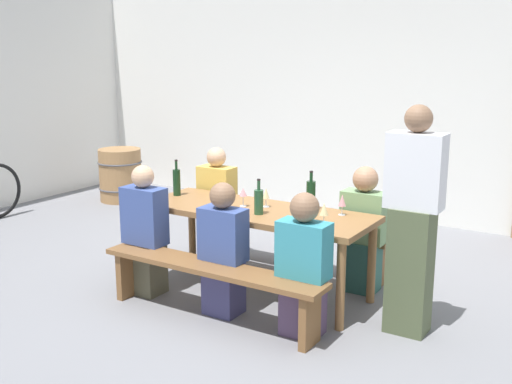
{
  "coord_description": "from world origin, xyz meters",
  "views": [
    {
      "loc": [
        2.71,
        -4.34,
        2.07
      ],
      "look_at": [
        0.0,
        0.0,
        0.9
      ],
      "focal_mm": 43.38,
      "sensor_mm": 36.0,
      "label": 1
    }
  ],
  "objects": [
    {
      "name": "wine_glass_2",
      "position": [
        0.69,
        -0.1,
        0.86
      ],
      "size": [
        0.07,
        0.07,
        0.16
      ],
      "color": "silver",
      "rests_on": "tasting_table"
    },
    {
      "name": "wine_barrel",
      "position": [
        -3.42,
        1.88,
        0.37
      ],
      "size": [
        0.62,
        0.62,
        0.73
      ],
      "color": "#9E7247",
      "rests_on": "ground"
    },
    {
      "name": "wine_bottle_1",
      "position": [
        -0.9,
        0.04,
        0.88
      ],
      "size": [
        0.07,
        0.07,
        0.34
      ],
      "color": "#143319",
      "rests_on": "tasting_table"
    },
    {
      "name": "seated_guest_far_1",
      "position": [
        0.77,
        0.52,
        0.54
      ],
      "size": [
        0.38,
        0.24,
        1.12
      ],
      "rotation": [
        0.0,
        0.0,
        -1.57
      ],
      "color": "#2A5950",
      "rests_on": "ground"
    },
    {
      "name": "bench_far",
      "position": [
        0.0,
        0.67,
        0.35
      ],
      "size": [
        1.95,
        0.3,
        0.45
      ],
      "color": "brown",
      "rests_on": "ground"
    },
    {
      "name": "bench_near",
      "position": [
        0.0,
        -0.67,
        0.35
      ],
      "size": [
        1.95,
        0.3,
        0.45
      ],
      "color": "brown",
      "rests_on": "ground"
    },
    {
      "name": "ground_plane",
      "position": [
        0.0,
        0.0,
        0.0
      ],
      "size": [
        24.0,
        24.0,
        0.0
      ],
      "primitive_type": "plane",
      "color": "slate"
    },
    {
      "name": "back_wall",
      "position": [
        0.0,
        3.05,
        1.6
      ],
      "size": [
        14.0,
        0.2,
        3.2
      ],
      "primitive_type": "cube",
      "color": "silver",
      "rests_on": "ground"
    },
    {
      "name": "wine_glass_1",
      "position": [
        0.7,
        0.21,
        0.87
      ],
      "size": [
        0.06,
        0.06,
        0.17
      ],
      "color": "silver",
      "rests_on": "tasting_table"
    },
    {
      "name": "wine_glass_4",
      "position": [
        0.04,
        0.11,
        0.86
      ],
      "size": [
        0.06,
        0.06,
        0.17
      ],
      "color": "silver",
      "rests_on": "tasting_table"
    },
    {
      "name": "seated_guest_near_2",
      "position": [
        0.74,
        -0.52,
        0.52
      ],
      "size": [
        0.38,
        0.24,
        1.09
      ],
      "rotation": [
        0.0,
        0.0,
        1.57
      ],
      "color": "#533F5E",
      "rests_on": "ground"
    },
    {
      "name": "wine_glass_0",
      "position": [
        0.56,
        -0.27,
        0.86
      ],
      "size": [
        0.07,
        0.07,
        0.16
      ],
      "color": "silver",
      "rests_on": "tasting_table"
    },
    {
      "name": "wine_bottle_0",
      "position": [
        0.41,
        0.22,
        0.88
      ],
      "size": [
        0.08,
        0.08,
        0.34
      ],
      "color": "#143319",
      "rests_on": "tasting_table"
    },
    {
      "name": "seated_guest_near_1",
      "position": [
        0.02,
        -0.52,
        0.51
      ],
      "size": [
        0.37,
        0.24,
        1.08
      ],
      "rotation": [
        0.0,
        0.0,
        1.57
      ],
      "color": "#3C3A66",
      "rests_on": "ground"
    },
    {
      "name": "seated_guest_near_0",
      "position": [
        -0.8,
        -0.52,
        0.54
      ],
      "size": [
        0.38,
        0.24,
        1.13
      ],
      "rotation": [
        0.0,
        0.0,
        1.57
      ],
      "color": "brown",
      "rests_on": "ground"
    },
    {
      "name": "tasting_table",
      "position": [
        0.0,
        0.0,
        0.67
      ],
      "size": [
        2.05,
        0.74,
        0.75
      ],
      "color": "olive",
      "rests_on": "ground"
    },
    {
      "name": "wine_glass_3",
      "position": [
        -0.14,
        0.02,
        0.87
      ],
      "size": [
        0.07,
        0.07,
        0.17
      ],
      "color": "silver",
      "rests_on": "tasting_table"
    },
    {
      "name": "seated_guest_far_0",
      "position": [
        -0.78,
        0.52,
        0.55
      ],
      "size": [
        0.36,
        0.24,
        1.15
      ],
      "rotation": [
        0.0,
        0.0,
        -1.57
      ],
      "color": "#444458",
      "rests_on": "ground"
    },
    {
      "name": "wine_bottle_2",
      "position": [
        0.11,
        -0.13,
        0.86
      ],
      "size": [
        0.08,
        0.08,
        0.3
      ],
      "color": "#234C2D",
      "rests_on": "tasting_table"
    },
    {
      "name": "standing_host",
      "position": [
        1.38,
        -0.06,
        0.83
      ],
      "size": [
        0.4,
        0.24,
        1.71
      ],
      "rotation": [
        0.0,
        0.0,
        3.14
      ],
      "color": "#4C5638",
      "rests_on": "ground"
    }
  ]
}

